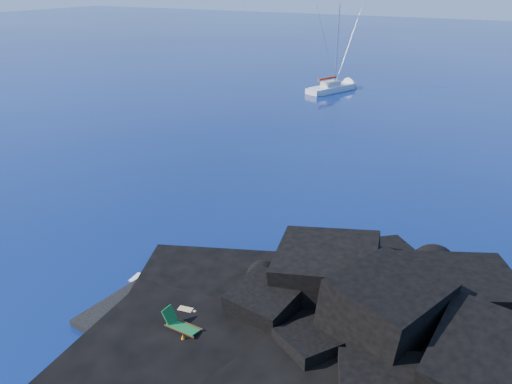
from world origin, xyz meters
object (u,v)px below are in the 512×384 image
at_px(marker_cone, 183,339).
at_px(sailboat, 332,91).
at_px(deck_chair, 183,323).
at_px(sunbather, 185,311).

bearing_deg(marker_cone, sailboat, 103.93).
bearing_deg(deck_chair, sailboat, 105.76).
relative_size(sailboat, marker_cone, 22.83).
relative_size(sailboat, deck_chair, 6.85).
bearing_deg(deck_chair, sunbather, 124.95).
height_order(deck_chair, sunbather, deck_chair).
distance_m(sailboat, deck_chair, 56.06).
xyz_separation_m(sailboat, sunbather, (12.45, -53.21, 0.54)).
height_order(deck_chair, marker_cone, deck_chair).
distance_m(sunbather, marker_cone, 2.18).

